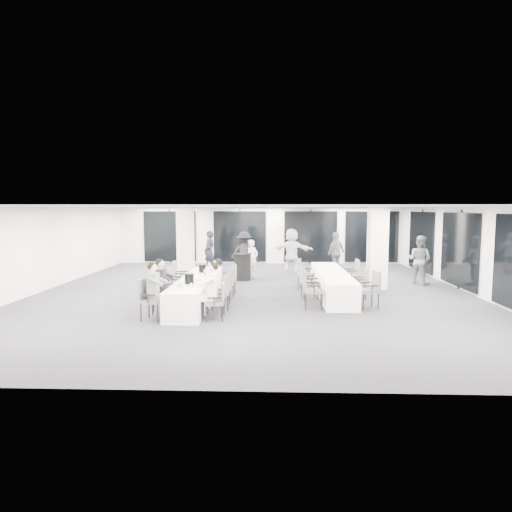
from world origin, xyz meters
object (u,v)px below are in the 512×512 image
at_px(banquet_table_main, 197,291).
at_px(banquet_table_side, 332,283).
at_px(chair_side_right_far, 353,272).
at_px(standing_guest_g, 209,249).
at_px(chair_side_left_near, 310,287).
at_px(standing_guest_f, 292,248).
at_px(cocktail_table, 242,267).
at_px(chair_main_left_far, 179,275).
at_px(chair_main_right_near, 217,299).
at_px(chair_side_left_far, 303,272).
at_px(chair_side_right_mid, 361,281).
at_px(ice_bucket_far, 202,268).
at_px(chair_main_right_far, 231,277).
at_px(chair_main_right_fourth, 228,281).
at_px(ice_bucket_near, 189,279).
at_px(standing_guest_c, 244,250).
at_px(chair_main_right_mid, 225,287).
at_px(chair_side_right_near, 371,287).
at_px(standing_guest_a, 252,256).
at_px(standing_guest_h, 420,257).
at_px(chair_main_left_second, 157,293).
at_px(chair_main_left_mid, 165,288).
at_px(chair_main_left_near, 149,296).
at_px(chair_side_left_mid, 307,280).
at_px(standing_guest_e, 379,249).
at_px(chair_main_right_second, 221,291).
at_px(chair_main_left_fourth, 173,281).
at_px(standing_guest_d, 336,250).

bearing_deg(banquet_table_main, banquet_table_side, 19.38).
relative_size(chair_side_right_far, standing_guest_g, 0.51).
xyz_separation_m(chair_side_left_near, standing_guest_f, (-0.21, 7.05, 0.48)).
xyz_separation_m(cocktail_table, standing_guest_f, (1.98, 2.15, 0.55)).
bearing_deg(chair_main_left_far, chair_main_right_near, 20.85).
height_order(banquet_table_main, chair_side_left_far, chair_side_left_far).
distance_m(banquet_table_side, chair_side_right_mid, 0.97).
height_order(chair_side_left_near, chair_side_right_mid, chair_side_left_near).
bearing_deg(chair_side_left_near, ice_bucket_far, -114.52).
bearing_deg(chair_main_right_far, chair_main_right_fourth, 168.53).
bearing_deg(ice_bucket_near, standing_guest_g, 94.01).
distance_m(standing_guest_f, standing_guest_g, 3.57).
relative_size(standing_guest_c, ice_bucket_far, 8.00).
relative_size(chair_main_right_mid, chair_main_right_fourth, 0.99).
distance_m(chair_side_right_near, chair_side_right_far, 2.89).
bearing_deg(chair_main_right_far, chair_main_left_far, 81.47).
bearing_deg(standing_guest_a, standing_guest_h, -57.30).
height_order(chair_main_left_second, chair_side_left_near, chair_side_left_near).
relative_size(banquet_table_side, chair_main_left_mid, 5.62).
relative_size(chair_main_left_far, ice_bucket_far, 4.16).
bearing_deg(chair_main_right_near, standing_guest_f, -23.65).
height_order(chair_main_left_far, chair_main_right_fourth, chair_main_left_far).
xyz_separation_m(banquet_table_side, chair_side_right_mid, (0.83, -0.48, 0.16)).
distance_m(chair_main_left_near, standing_guest_c, 8.24).
xyz_separation_m(chair_side_left_mid, standing_guest_c, (-2.23, 5.24, 0.43)).
relative_size(chair_side_right_near, chair_side_right_far, 1.00).
distance_m(chair_side_left_near, ice_bucket_far, 3.64).
height_order(cocktail_table, chair_side_left_near, chair_side_left_near).
bearing_deg(chair_side_right_near, standing_guest_g, 26.24).
height_order(banquet_table_side, chair_side_left_far, chair_side_left_far).
bearing_deg(standing_guest_f, standing_guest_g, 16.81).
relative_size(chair_side_right_far, ice_bucket_far, 4.07).
bearing_deg(standing_guest_e, chair_main_left_second, 112.19).
bearing_deg(chair_side_right_far, chair_main_right_mid, 121.81).
bearing_deg(chair_side_right_near, chair_side_right_far, -11.38).
bearing_deg(chair_main_right_fourth, chair_side_left_near, -109.15).
bearing_deg(chair_main_right_mid, ice_bucket_near, 136.29).
distance_m(chair_main_right_second, chair_side_left_near, 2.46).
distance_m(standing_guest_a, standing_guest_g, 2.57).
bearing_deg(banquet_table_side, chair_main_right_fourth, -167.31).
distance_m(chair_main_right_mid, chair_main_right_fourth, 0.92).
bearing_deg(chair_main_right_near, chair_main_left_mid, 37.01).
height_order(chair_main_left_fourth, chair_side_left_far, chair_side_left_far).
height_order(chair_main_left_fourth, chair_main_right_mid, chair_main_left_fourth).
bearing_deg(chair_side_right_mid, chair_main_right_far, 86.56).
xyz_separation_m(chair_main_left_near, chair_main_right_second, (1.68, 0.85, -0.01)).
bearing_deg(chair_main_left_second, ice_bucket_far, 150.30).
relative_size(chair_main_right_fourth, standing_guest_d, 0.47).
bearing_deg(cocktail_table, chair_main_left_far, -123.64).
bearing_deg(chair_main_right_second, chair_side_left_mid, -42.96).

